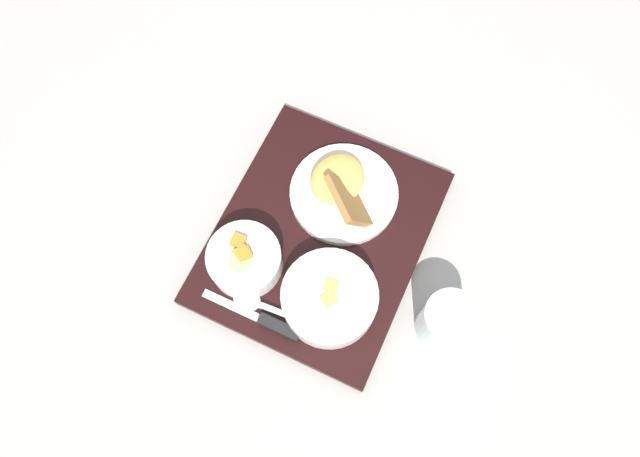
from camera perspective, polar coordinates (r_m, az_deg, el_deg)
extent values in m
plane|color=#ADA89E|center=(0.92, 0.00, -1.07)|extent=(4.00, 4.00, 0.00)
cube|color=black|center=(0.91, 0.00, -0.87)|extent=(0.41, 0.35, 0.02)
cylinder|color=white|center=(0.87, -7.52, -3.14)|extent=(0.11, 0.11, 0.05)
torus|color=white|center=(0.85, -7.69, -2.72)|extent=(0.11, 0.11, 0.01)
cylinder|color=#A8D184|center=(0.86, -8.43, -1.44)|extent=(0.04, 0.04, 0.01)
cylinder|color=#A8D184|center=(0.86, -7.62, -1.92)|extent=(0.04, 0.04, 0.02)
cylinder|color=#A8D184|center=(0.85, -6.80, -3.24)|extent=(0.06, 0.06, 0.02)
cylinder|color=#A8D184|center=(0.84, -7.99, -3.22)|extent=(0.05, 0.05, 0.01)
cylinder|color=#A8D184|center=(0.86, -7.53, -1.56)|extent=(0.07, 0.07, 0.02)
cube|color=orange|center=(0.85, -8.15, -1.30)|extent=(0.02, 0.02, 0.01)
cube|color=orange|center=(0.84, -7.75, -2.54)|extent=(0.03, 0.03, 0.02)
cube|color=orange|center=(0.84, -7.44, -2.58)|extent=(0.02, 0.02, 0.01)
cylinder|color=white|center=(0.85, 0.95, -7.01)|extent=(0.14, 0.14, 0.05)
torus|color=white|center=(0.82, 0.97, -6.69)|extent=(0.14, 0.14, 0.01)
cylinder|color=#C67F3D|center=(0.84, 0.95, -6.93)|extent=(0.12, 0.12, 0.03)
cube|color=#E5A356|center=(0.83, 1.13, -5.82)|extent=(0.02, 0.02, 0.01)
cube|color=#E5A356|center=(0.83, 0.90, -7.15)|extent=(0.03, 0.03, 0.02)
cylinder|color=white|center=(0.92, 2.40, 3.52)|extent=(0.17, 0.17, 0.01)
ellipsoid|color=#EAB756|center=(0.90, 1.70, 5.01)|extent=(0.11, 0.11, 0.03)
cube|color=#A37038|center=(0.88, 3.06, 2.70)|extent=(0.10, 0.10, 0.07)
cube|color=silver|center=(0.88, -8.83, -7.63)|extent=(0.02, 0.10, 0.00)
cube|color=black|center=(0.85, -4.09, -9.82)|extent=(0.02, 0.07, 0.02)
ellipsoid|color=silver|center=(0.87, -7.31, -7.12)|extent=(0.04, 0.04, 0.01)
cube|color=silver|center=(0.86, -2.77, -8.89)|extent=(0.01, 0.11, 0.01)
cylinder|color=silver|center=(0.86, 12.51, -9.04)|extent=(0.08, 0.08, 0.09)
cylinder|color=silver|center=(0.87, 12.29, -9.24)|extent=(0.07, 0.07, 0.05)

